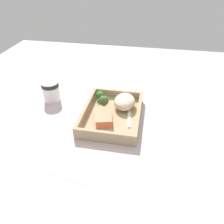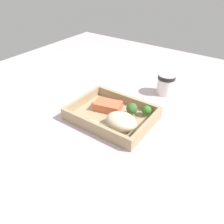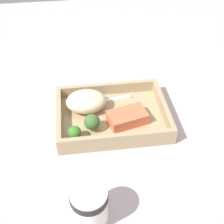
% 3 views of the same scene
% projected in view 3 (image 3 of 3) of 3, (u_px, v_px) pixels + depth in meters
% --- Properties ---
extents(ground_plane, '(1.60, 1.60, 0.02)m').
position_uv_depth(ground_plane, '(112.00, 123.00, 0.81)').
color(ground_plane, '#C2AEB2').
extents(takeout_tray, '(0.28, 0.21, 0.01)m').
position_uv_depth(takeout_tray, '(112.00, 118.00, 0.80)').
color(takeout_tray, tan).
rests_on(takeout_tray, ground_plane).
extents(tray_rim, '(0.28, 0.21, 0.03)m').
position_uv_depth(tray_rim, '(112.00, 112.00, 0.78)').
color(tray_rim, tan).
rests_on(tray_rim, takeout_tray).
extents(salmon_fillet, '(0.11, 0.08, 0.03)m').
position_uv_depth(salmon_fillet, '(127.00, 117.00, 0.77)').
color(salmon_fillet, '#DF6B45').
rests_on(salmon_fillet, takeout_tray).
extents(mashed_potatoes, '(0.10, 0.08, 0.05)m').
position_uv_depth(mashed_potatoes, '(86.00, 101.00, 0.80)').
color(mashed_potatoes, beige).
rests_on(mashed_potatoes, takeout_tray).
extents(broccoli_floret_1, '(0.04, 0.04, 0.05)m').
position_uv_depth(broccoli_floret_1, '(92.00, 122.00, 0.74)').
color(broccoli_floret_1, '#83A35A').
rests_on(broccoli_floret_1, takeout_tray).
extents(broccoli_floret_2, '(0.03, 0.03, 0.04)m').
position_uv_depth(broccoli_floret_2, '(75.00, 133.00, 0.72)').
color(broccoli_floret_2, '#8AA563').
rests_on(broccoli_floret_2, takeout_tray).
extents(fork, '(0.16, 0.04, 0.00)m').
position_uv_depth(fork, '(100.00, 101.00, 0.84)').
color(fork, white).
rests_on(fork, takeout_tray).
extents(paper_cup, '(0.07, 0.07, 0.08)m').
position_uv_depth(paper_cup, '(89.00, 205.00, 0.56)').
color(paper_cup, white).
rests_on(paper_cup, ground_plane).
extents(receipt_slip, '(0.09, 0.17, 0.00)m').
position_uv_depth(receipt_slip, '(219.00, 129.00, 0.78)').
color(receipt_slip, white).
rests_on(receipt_slip, ground_plane).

